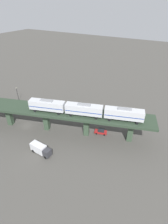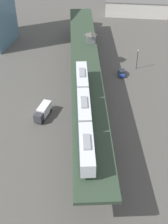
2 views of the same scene
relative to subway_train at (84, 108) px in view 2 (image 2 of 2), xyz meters
The scene contains 9 objects.
ground_plane 25.61m from the subway_train, 104.44° to the left, with size 400.00×400.00×0.00m, color #4C4944.
elevated_viaduct 23.07m from the subway_train, 104.41° to the left, with size 36.33×90.11×8.83m.
subway_train is the anchor object (origin of this frame).
signal_hut 38.90m from the subway_train, 102.33° to the left, with size 4.06×4.06×3.40m.
street_car_red 12.20m from the subway_train, 45.05° to the right, with size 2.98×4.73×1.89m.
street_car_blue 36.52m from the subway_train, 84.87° to the left, with size 2.67×4.68×1.89m.
delivery_truck 18.44m from the subway_train, 150.62° to the left, with size 2.68×7.30×3.20m.
street_lamp 41.58m from the subway_train, 80.02° to the left, with size 0.44×0.44×6.94m.
warehouse_building 89.59m from the subway_train, 89.99° to the left, with size 29.83×14.65×6.80m.
Camera 2 is at (20.61, -75.40, 54.02)m, focal length 50.00 mm.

